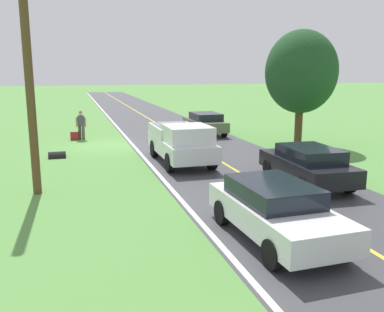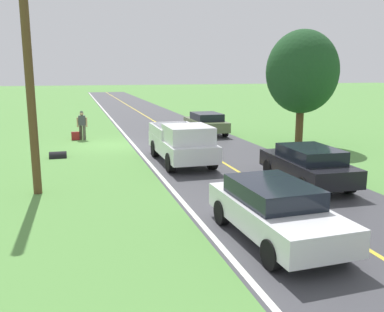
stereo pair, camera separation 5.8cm
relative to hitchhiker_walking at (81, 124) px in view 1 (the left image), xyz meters
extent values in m
plane|color=#568E42|center=(-1.38, 2.38, -0.98)|extent=(200.00, 200.00, 0.00)
cube|color=#3D3D42|center=(-5.94, 2.38, -0.98)|extent=(6.86, 120.00, 0.00)
cube|color=silver|center=(-2.69, 2.38, -0.98)|extent=(0.16, 117.60, 0.00)
cube|color=gold|center=(-5.94, 2.38, -0.98)|extent=(0.14, 117.60, 0.00)
cylinder|color=#4C473D|center=(-0.10, 0.16, -0.54)|extent=(0.18, 0.18, 0.88)
cylinder|color=#4C473D|center=(0.10, -0.10, -0.54)|extent=(0.18, 0.18, 0.88)
cube|color=#3F3F47|center=(0.00, 0.03, 0.19)|extent=(0.42, 0.29, 0.58)
sphere|color=tan|center=(0.00, 0.03, 0.59)|extent=(0.23, 0.23, 0.23)
sphere|color=#4C564C|center=(0.00, 0.03, 0.67)|extent=(0.20, 0.20, 0.20)
cube|color=#591E19|center=(-0.01, -0.17, 0.22)|extent=(0.33, 0.22, 0.44)
cylinder|color=tan|center=(-0.26, 0.07, 0.08)|extent=(0.10, 0.10, 0.58)
cylinder|color=tan|center=(0.26, 0.03, 0.08)|extent=(0.10, 0.10, 0.58)
cube|color=maroon|center=(0.43, 0.05, -0.73)|extent=(0.47, 0.24, 0.50)
cube|color=silver|center=(-4.13, 7.79, -0.23)|extent=(2.00, 5.40, 0.70)
cube|color=silver|center=(-4.13, 8.98, 0.48)|extent=(1.84, 2.16, 0.72)
cube|color=black|center=(-4.13, 8.98, 0.55)|extent=(1.68, 1.30, 0.43)
cube|color=silver|center=(-5.07, 6.71, 0.34)|extent=(0.10, 3.02, 0.45)
cube|color=silver|center=(-3.19, 6.71, 0.34)|extent=(0.10, 3.02, 0.45)
cube|color=silver|center=(-4.13, 5.20, 0.34)|extent=(1.84, 0.10, 0.45)
cylinder|color=black|center=(-5.04, 9.54, -0.58)|extent=(0.30, 0.80, 0.80)
cylinder|color=black|center=(-3.24, 9.54, -0.58)|extent=(0.30, 0.80, 0.80)
cylinder|color=black|center=(-5.03, 6.24, -0.58)|extent=(0.30, 0.80, 0.80)
cylinder|color=black|center=(-3.23, 6.24, -0.58)|extent=(0.30, 0.80, 0.80)
cylinder|color=brown|center=(-11.52, 5.39, 0.21)|extent=(0.42, 0.42, 2.39)
ellipsoid|color=#1E4723|center=(-11.52, 5.39, 3.06)|extent=(3.88, 3.88, 4.46)
cube|color=black|center=(-7.61, 12.72, -0.34)|extent=(2.01, 4.47, 0.62)
cube|color=black|center=(-7.61, 12.92, 0.20)|extent=(1.72, 2.44, 0.46)
cylinder|color=black|center=(-6.82, 11.29, -0.65)|extent=(0.26, 0.67, 0.66)
cylinder|color=black|center=(-8.51, 11.35, -0.65)|extent=(0.26, 0.67, 0.66)
cylinder|color=black|center=(-6.72, 14.08, -0.65)|extent=(0.26, 0.67, 0.66)
cylinder|color=black|center=(-8.41, 14.15, -0.65)|extent=(0.26, 0.67, 0.66)
cube|color=silver|center=(-4.12, 17.10, -0.34)|extent=(2.01, 4.46, 0.62)
cube|color=black|center=(-4.12, 16.90, 0.20)|extent=(1.71, 2.43, 0.46)
cylinder|color=black|center=(-5.02, 18.47, -0.65)|extent=(0.26, 0.67, 0.66)
cylinder|color=black|center=(-3.33, 18.53, -0.65)|extent=(0.26, 0.67, 0.66)
cylinder|color=black|center=(-4.92, 15.67, -0.65)|extent=(0.26, 0.67, 0.66)
cylinder|color=black|center=(-3.23, 15.73, -0.65)|extent=(0.26, 0.67, 0.66)
cube|color=#66754C|center=(-7.84, -0.11, -0.34)|extent=(1.86, 4.41, 0.62)
cube|color=black|center=(-7.84, 0.09, 0.20)|extent=(1.64, 2.38, 0.46)
cylinder|color=black|center=(-7.00, -1.51, -0.65)|extent=(0.24, 0.66, 0.66)
cylinder|color=black|center=(-8.69, -1.50, -0.65)|extent=(0.24, 0.66, 0.66)
cylinder|color=black|center=(-7.00, 1.29, -0.65)|extent=(0.24, 0.66, 0.66)
cylinder|color=black|center=(-8.69, 1.30, -0.65)|extent=(0.24, 0.66, 0.66)
cylinder|color=brown|center=(1.80, 11.26, 3.15)|extent=(0.28, 0.28, 8.26)
cylinder|color=black|center=(1.31, 5.23, -0.98)|extent=(0.80, 0.60, 0.60)
camera|label=1|loc=(0.59, 25.91, 3.12)|focal=39.25mm
camera|label=2|loc=(0.53, 25.93, 3.12)|focal=39.25mm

